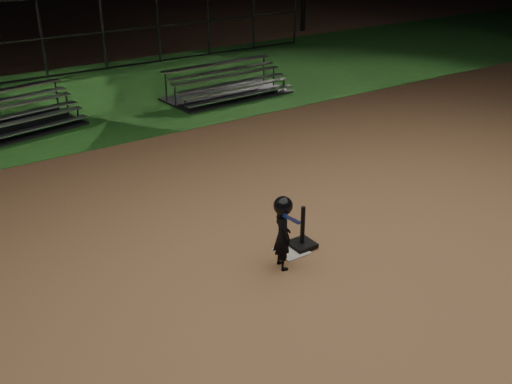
# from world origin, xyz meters

# --- Properties ---
(ground) EXTENTS (80.00, 80.00, 0.00)m
(ground) POSITION_xyz_m (0.00, 0.00, 0.00)
(ground) COLOR #9A6B45
(ground) RESTS_ON ground
(grass_strip) EXTENTS (60.00, 8.00, 0.01)m
(grass_strip) POSITION_xyz_m (0.00, 10.00, 0.01)
(grass_strip) COLOR #20561C
(grass_strip) RESTS_ON ground
(home_plate) EXTENTS (0.45, 0.45, 0.02)m
(home_plate) POSITION_xyz_m (0.00, 0.00, 0.01)
(home_plate) COLOR beige
(home_plate) RESTS_ON ground
(batting_tee) EXTENTS (0.38, 0.38, 0.69)m
(batting_tee) POSITION_xyz_m (0.23, 0.03, 0.15)
(batting_tee) COLOR black
(batting_tee) RESTS_ON home_plate
(child_batter) EXTENTS (0.49, 0.49, 1.17)m
(child_batter) POSITION_xyz_m (-0.38, -0.26, 0.62)
(child_batter) COLOR black
(child_batter) RESTS_ON ground
(bleacher_left) EXTENTS (3.99, 2.46, 0.91)m
(bleacher_left) POSITION_xyz_m (-2.49, 8.25, 0.19)
(bleacher_left) COLOR #B3B3B8
(bleacher_left) RESTS_ON ground
(bleacher_right) EXTENTS (3.64, 1.91, 0.87)m
(bleacher_right) POSITION_xyz_m (3.70, 7.93, 0.18)
(bleacher_right) COLOR #A5A5AA
(bleacher_right) RESTS_ON ground
(backstop_fence) EXTENTS (20.08, 0.08, 2.50)m
(backstop_fence) POSITION_xyz_m (0.00, 13.00, 1.25)
(backstop_fence) COLOR #38383D
(backstop_fence) RESTS_ON ground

